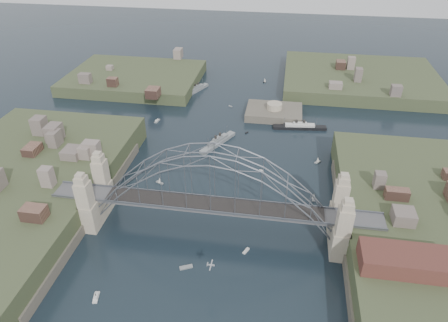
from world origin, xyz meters
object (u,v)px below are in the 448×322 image
Objects in this scene: naval_cruiser_near at (218,142)px; wharf_shed at (409,261)px; bridge at (213,192)px; fort_island at (274,116)px; naval_cruiser_far at (197,89)px; ocean_liner at (300,127)px.

wharf_shed is at bearing -49.04° from naval_cruiser_near.
fort_island is at bearing 80.27° from bridge.
naval_cruiser_far is at bearing 151.11° from fort_island.
wharf_shed is at bearing -69.15° from fort_island.
bridge is 45.92m from naval_cruiser_near.
wharf_shed is 124.37m from naval_cruiser_far.
fort_island is 1.10× the size of wharf_shed.
wharf_shed reaches higher than fort_island.
bridge is 72.14m from fort_island.
bridge is 65.38m from ocean_liner.
naval_cruiser_near reaches higher than naval_cruiser_far.
bridge reaches higher than naval_cruiser_far.
wharf_shed reaches higher than naval_cruiser_far.
naval_cruiser_near reaches higher than ocean_liner.
bridge is 4.20× the size of wharf_shed.
wharf_shed is 0.99× the size of ocean_liner.
bridge is at bearing -99.73° from fort_island.
fort_island reaches higher than naval_cruiser_far.
ocean_liner is at bearing -32.52° from naval_cruiser_far.
fort_island reaches higher than ocean_liner.
wharf_shed reaches higher than ocean_liner.
naval_cruiser_far is at bearing 110.95° from naval_cruiser_near.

